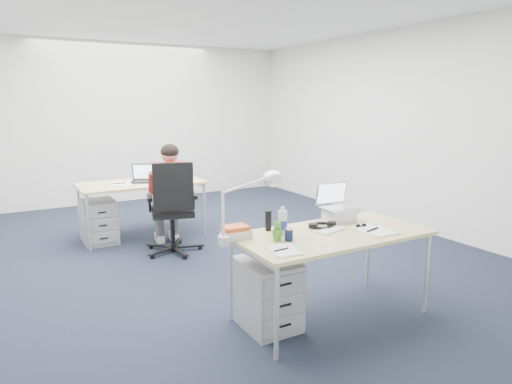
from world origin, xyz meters
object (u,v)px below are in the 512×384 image
at_px(book_stack, 236,232).
at_px(seated_person, 169,196).
at_px(desk_near, 332,238).
at_px(silver_laptop, 340,203).
at_px(computer_mouse, 373,223).
at_px(headphones, 322,225).
at_px(can_koozie, 289,234).
at_px(dark_laptop, 144,173).
at_px(cordless_phone, 268,221).
at_px(desk_lamp, 243,206).
at_px(drawer_pedestal_far, 99,221).
at_px(water_bottle, 283,222).
at_px(wireless_keyboard, 331,230).
at_px(drawer_pedestal_near, 267,294).
at_px(office_chair, 173,227).
at_px(far_cup, 191,173).
at_px(bear_figurine, 277,231).
at_px(desk_far, 141,186).

bearing_deg(book_stack, seated_person, 84.90).
xyz_separation_m(desk_near, book_stack, (-0.75, 0.26, 0.09)).
distance_m(silver_laptop, computer_mouse, 0.34).
bearing_deg(headphones, can_koozie, -146.49).
bearing_deg(can_koozie, dark_laptop, 94.15).
relative_size(cordless_phone, desk_lamp, 0.30).
bearing_deg(seated_person, cordless_phone, -77.19).
bearing_deg(computer_mouse, can_koozie, 176.18).
height_order(drawer_pedestal_far, headphones, headphones).
distance_m(seated_person, desk_lamp, 2.30).
relative_size(headphones, cordless_phone, 1.49).
bearing_deg(water_bottle, headphones, 6.69).
height_order(desk_near, wireless_keyboard, wireless_keyboard).
xyz_separation_m(drawer_pedestal_near, wireless_keyboard, (0.58, -0.06, 0.46)).
relative_size(cordless_phone, dark_laptop, 0.49).
xyz_separation_m(wireless_keyboard, book_stack, (-0.78, 0.21, 0.04)).
xyz_separation_m(desk_near, wireless_keyboard, (0.03, 0.04, 0.05)).
xyz_separation_m(office_chair, dark_laptop, (-0.07, 0.88, 0.54)).
bearing_deg(wireless_keyboard, drawer_pedestal_near, 157.38).
xyz_separation_m(office_chair, headphones, (0.62, -2.06, 0.44)).
distance_m(silver_laptop, book_stack, 1.04).
distance_m(office_chair, drawer_pedestal_near, 2.12).
distance_m(can_koozie, desk_lamp, 0.42).
bearing_deg(can_koozie, wireless_keyboard, 7.01).
xyz_separation_m(desk_near, desk_lamp, (-0.75, 0.14, 0.32)).
bearing_deg(drawer_pedestal_far, book_stack, -79.48).
relative_size(drawer_pedestal_far, far_cup, 5.02).
bearing_deg(bear_figurine, water_bottle, 25.76).
bearing_deg(water_bottle, drawer_pedestal_near, -175.51).
xyz_separation_m(drawer_pedestal_near, drawer_pedestal_far, (-0.73, 2.98, 0.00)).
relative_size(silver_laptop, desk_lamp, 0.60).
bearing_deg(seated_person, desk_near, -67.71).
xyz_separation_m(seated_person, headphones, (0.59, -2.24, 0.10)).
xyz_separation_m(drawer_pedestal_far, headphones, (1.31, -2.92, 0.48)).
bearing_deg(book_stack, desk_far, 88.98).
relative_size(desk_near, far_cup, 14.61).
distance_m(desk_far, book_stack, 2.86).
relative_size(wireless_keyboard, water_bottle, 1.22).
bearing_deg(computer_mouse, drawer_pedestal_near, 169.25).
height_order(can_koozie, bear_figurine, bear_figurine).
xyz_separation_m(desk_far, wireless_keyboard, (0.72, -3.08, 0.05)).
distance_m(desk_near, headphones, 0.18).
bearing_deg(cordless_phone, book_stack, -161.68).
height_order(wireless_keyboard, can_koozie, can_koozie).
xyz_separation_m(drawer_pedestal_near, headphones, (0.58, 0.06, 0.48)).
bearing_deg(book_stack, water_bottle, -22.00).
height_order(headphones, bear_figurine, bear_figurine).
xyz_separation_m(desk_near, dark_laptop, (-0.66, 3.11, 0.17)).
distance_m(computer_mouse, far_cup, 3.23).
bearing_deg(desk_lamp, bear_figurine, -34.53).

